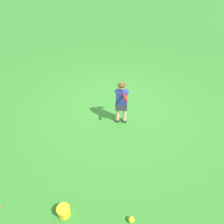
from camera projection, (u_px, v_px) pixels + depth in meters
ground_plane at (117, 108)px, 5.71m from camera, size 40.00×40.00×0.00m
child_batter at (122, 99)px, 4.89m from camera, size 0.55×0.43×1.08m
play_ball_near_batter at (131, 220)px, 3.36m from camera, size 0.10×0.10×0.10m
toy_bucket at (64, 211)px, 3.42m from camera, size 0.22×0.22×0.19m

